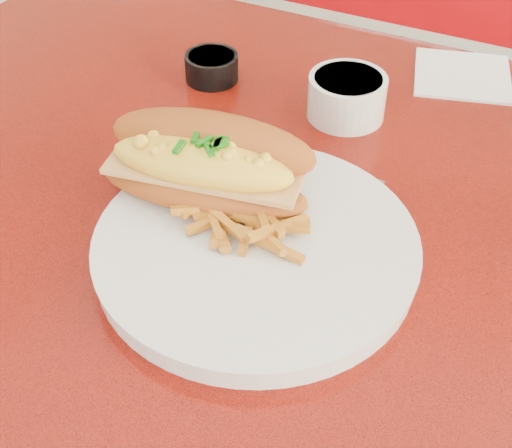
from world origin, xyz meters
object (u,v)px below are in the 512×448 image
at_px(dinner_plate, 256,248).
at_px(fork, 345,228).
at_px(sauce_cup_left, 212,66).
at_px(gravy_ramekin, 347,96).
at_px(booth_bench_far, 448,163).
at_px(mac_hoagie, 206,164).
at_px(diner_table, 308,327).

distance_m(dinner_plate, fork, 0.08).
bearing_deg(sauce_cup_left, gravy_ramekin, -0.97).
xyz_separation_m(booth_bench_far, mac_hoagie, (-0.10, -0.85, 0.54)).
height_order(dinner_plate, fork, same).
bearing_deg(dinner_plate, booth_bench_far, 88.21).
xyz_separation_m(mac_hoagie, sauce_cup_left, (-0.12, 0.22, -0.04)).
relative_size(booth_bench_far, gravy_ramekin, 12.07).
xyz_separation_m(diner_table, mac_hoagie, (-0.10, -0.04, 0.22)).
height_order(dinner_plate, gravy_ramekin, gravy_ramekin).
bearing_deg(mac_hoagie, gravy_ramekin, 65.28).
bearing_deg(diner_table, sauce_cup_left, 139.76).
relative_size(booth_bench_far, dinner_plate, 3.48).
bearing_deg(mac_hoagie, diner_table, 11.60).
height_order(dinner_plate, mac_hoagie, mac_hoagie).
height_order(dinner_plate, sauce_cup_left, sauce_cup_left).
relative_size(diner_table, booth_bench_far, 1.03).
xyz_separation_m(diner_table, dinner_plate, (-0.03, -0.07, 0.17)).
height_order(diner_table, sauce_cup_left, sauce_cup_left).
xyz_separation_m(dinner_plate, gravy_ramekin, (-0.01, 0.25, 0.01)).
distance_m(mac_hoagie, sauce_cup_left, 0.25).
xyz_separation_m(dinner_plate, sauce_cup_left, (-0.19, 0.25, 0.01)).
xyz_separation_m(booth_bench_far, gravy_ramekin, (-0.04, -0.63, 0.51)).
distance_m(booth_bench_far, gravy_ramekin, 0.81).
distance_m(diner_table, mac_hoagie, 0.24).
height_order(booth_bench_far, sauce_cup_left, booth_bench_far).
bearing_deg(diner_table, dinner_plate, -110.65).
relative_size(dinner_plate, gravy_ramekin, 3.47).
bearing_deg(dinner_plate, sauce_cup_left, 126.16).
bearing_deg(booth_bench_far, fork, -87.49).
distance_m(diner_table, dinner_plate, 0.19).
bearing_deg(gravy_ramekin, sauce_cup_left, 179.03).
bearing_deg(booth_bench_far, mac_hoagie, -96.45).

